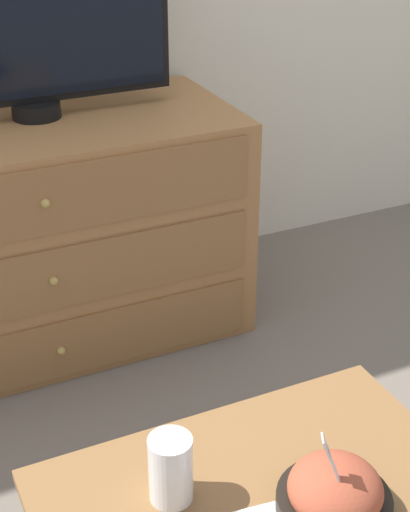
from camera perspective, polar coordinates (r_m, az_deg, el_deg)
ground_plane at (r=2.78m, az=-13.83°, el=-2.39°), size 12.00×12.00×0.00m
dresser at (r=2.36m, az=-12.72°, el=1.33°), size 1.24×0.56×0.68m
tv at (r=2.22m, az=-12.97°, el=17.43°), size 0.80×0.14×0.60m
takeout_bowl at (r=1.29m, az=9.42°, el=-16.69°), size 0.18×0.18×0.17m
drink_cup at (r=1.29m, az=-2.50°, el=-15.44°), size 0.07×0.07×0.12m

